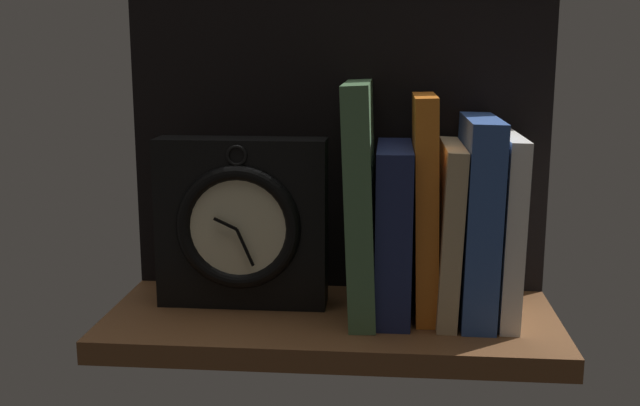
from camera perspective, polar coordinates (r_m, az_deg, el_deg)
ground_plane at (r=87.90cm, az=0.86°, el=-8.96°), size 50.63×22.32×2.50cm
back_panel at (r=93.43cm, az=1.38°, el=5.19°), size 50.63×1.20×38.39cm
book_green_romantic at (r=85.45cm, az=3.08°, el=0.31°), size 3.97×16.60×25.94cm
book_navy_bierce at (r=86.14cm, az=5.50°, el=-1.98°), size 3.92×15.10×18.95cm
book_orange_pandolfini at (r=85.63cm, az=7.83°, el=-0.22°), size 3.09×12.10×24.55cm
book_tan_shortstories at (r=86.37cm, az=9.49°, el=-1.98°), size 2.79×15.07×19.23cm
book_blue_modern at (r=86.35cm, az=11.63°, el=-1.07°), size 3.99×15.49×22.14cm
book_white_catcher at (r=86.98cm, az=13.69°, el=-1.69°), size 2.41×14.73×20.27cm
framed_clock at (r=87.89cm, az=-5.89°, el=-1.53°), size 19.49×6.06×19.49cm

